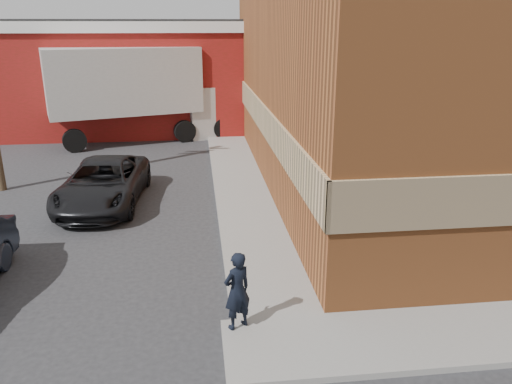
{
  "coord_description": "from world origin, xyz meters",
  "views": [
    {
      "loc": [
        -0.8,
        -8.12,
        5.41
      ],
      "look_at": [
        0.55,
        3.17,
        1.56
      ],
      "focal_mm": 35.0,
      "sensor_mm": 36.0,
      "label": 1
    }
  ],
  "objects_px": {
    "warehouse": "(98,75)",
    "box_truck": "(142,88)",
    "brick_building": "(462,45)",
    "man": "(237,291)",
    "suv_a": "(103,183)"
  },
  "relations": [
    {
      "from": "warehouse",
      "to": "box_truck",
      "type": "height_order",
      "value": "warehouse"
    },
    {
      "from": "brick_building",
      "to": "box_truck",
      "type": "xyz_separation_m",
      "value": [
        -11.8,
        7.25,
        -2.15
      ]
    },
    {
      "from": "warehouse",
      "to": "brick_building",
      "type": "bearing_deg",
      "value": -37.2
    },
    {
      "from": "warehouse",
      "to": "man",
      "type": "relative_size",
      "value": 10.91
    },
    {
      "from": "brick_building",
      "to": "box_truck",
      "type": "distance_m",
      "value": 14.02
    },
    {
      "from": "brick_building",
      "to": "suv_a",
      "type": "relative_size",
      "value": 3.67
    },
    {
      "from": "warehouse",
      "to": "box_truck",
      "type": "xyz_separation_m",
      "value": [
        2.69,
        -3.75,
        -0.28
      ]
    },
    {
      "from": "man",
      "to": "warehouse",
      "type": "bearing_deg",
      "value": -103.81
    },
    {
      "from": "man",
      "to": "box_truck",
      "type": "xyz_separation_m",
      "value": [
        -3.11,
        16.5,
        1.66
      ]
    },
    {
      "from": "warehouse",
      "to": "box_truck",
      "type": "distance_m",
      "value": 4.63
    },
    {
      "from": "suv_a",
      "to": "box_truck",
      "type": "height_order",
      "value": "box_truck"
    },
    {
      "from": "brick_building",
      "to": "box_truck",
      "type": "relative_size",
      "value": 1.97
    },
    {
      "from": "man",
      "to": "box_truck",
      "type": "bearing_deg",
      "value": -109.13
    },
    {
      "from": "man",
      "to": "suv_a",
      "type": "xyz_separation_m",
      "value": [
        -3.58,
        7.39,
        -0.18
      ]
    },
    {
      "from": "suv_a",
      "to": "man",
      "type": "bearing_deg",
      "value": -60.34
    }
  ]
}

